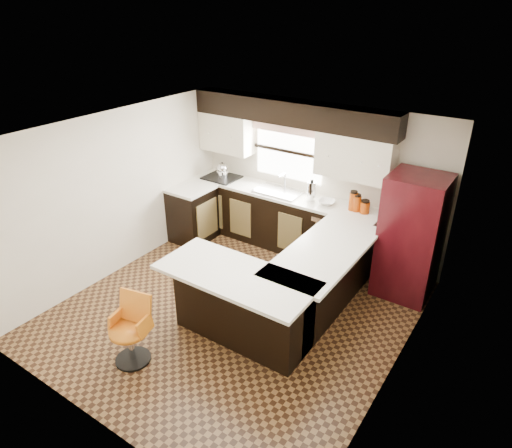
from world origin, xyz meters
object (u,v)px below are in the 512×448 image
Objects in this scene: peninsula_long at (319,282)px; peninsula_return at (243,306)px; refrigerator at (411,237)px; bar_chair at (129,332)px.

peninsula_long and peninsula_return have the same top height.
peninsula_long is 1.18× the size of peninsula_return.
peninsula_return is (-0.53, -0.97, 0.00)m from peninsula_long.
peninsula_long is 1.11m from peninsula_return.
refrigerator is 2.10× the size of bar_chair.
refrigerator reaches higher than peninsula_long.
refrigerator is (0.81, 1.08, 0.42)m from peninsula_long.
bar_chair is at bearing -127.15° from peninsula_return.
refrigerator is (1.33, 2.06, 0.42)m from peninsula_return.
peninsula_long is at bearing 61.70° from peninsula_return.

